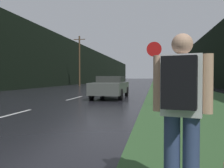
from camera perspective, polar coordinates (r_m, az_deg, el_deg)
The scene contains 12 objects.
grass_verge at distance 39.81m, azimuth 13.68°, elevation -0.34°, with size 6.00×240.00×0.02m, color #33562D.
lane_stripe_b at distance 8.97m, azimuth -23.80°, elevation -6.93°, with size 0.12×3.00×0.01m, color silver.
lane_stripe_c at distance 15.25m, azimuth -8.93°, elevation -3.36°, with size 0.12×3.00×0.01m, color silver.
lane_stripe_d at distance 21.96m, azimuth -2.95°, elevation -1.84°, with size 0.12×3.00×0.01m, color silver.
lane_stripe_e at distance 28.82m, azimuth 0.20°, elevation -1.03°, with size 0.12×3.00×0.01m, color silver.
lane_stripe_f at distance 35.73m, azimuth 2.13°, elevation -0.52°, with size 0.12×3.00×0.01m, color silver.
treeline_far_side at distance 52.11m, azimuth -7.10°, elevation 4.51°, with size 2.00×140.00×7.97m, color black.
treeline_near_side at distance 50.49m, azimuth 19.84°, elevation 4.42°, with size 2.00×140.00×7.80m, color black.
utility_pole_far at distance 36.84m, azimuth -7.83°, elevation 5.68°, with size 1.80×0.24×7.65m.
stop_sign at distance 11.25m, azimuth 10.07°, elevation 4.19°, with size 0.69×0.07×2.98m.
hitchhiker_with_backpack at distance 2.60m, azimuth 16.32°, elevation -4.91°, with size 0.60×0.49×1.77m.
car_passing_near at distance 15.17m, azimuth -0.31°, elevation -0.62°, with size 1.92×4.77×1.40m.
Camera 1 is at (4.96, 0.29, 1.31)m, focal length 38.00 mm.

